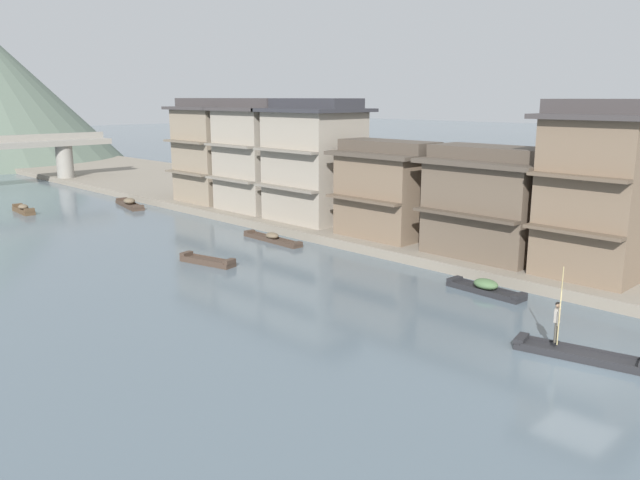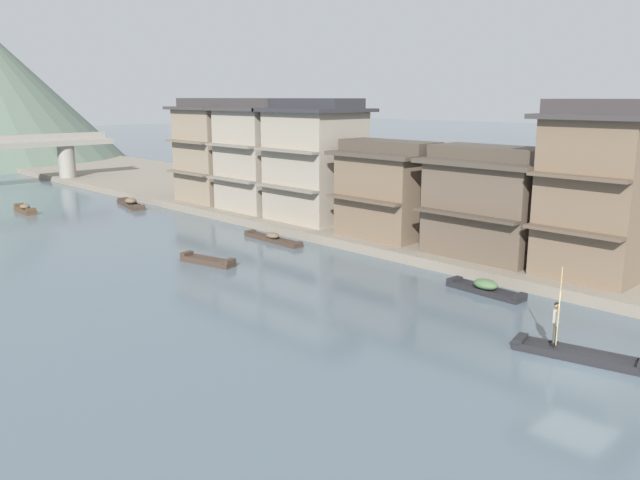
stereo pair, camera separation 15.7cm
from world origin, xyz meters
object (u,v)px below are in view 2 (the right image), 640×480
at_px(boat_moored_third, 131,204).
at_px(house_waterfront_nearest, 602,190).
at_px(boatman_person, 556,318).
at_px(house_waterfront_end, 212,151).
at_px(boat_moored_nearest, 273,239).
at_px(boat_moored_far, 485,288).
at_px(boat_midriver_drifting, 25,209).
at_px(boat_foreground_poled, 579,355).
at_px(house_waterfront_tall, 388,190).
at_px(house_waterfront_second, 493,202).
at_px(house_waterfront_narrow, 315,161).
at_px(house_waterfront_far, 255,155).
at_px(boat_moored_second, 208,261).

xyz_separation_m(boat_moored_third, house_waterfront_nearest, (5.49, -38.39, 4.64)).
distance_m(boatman_person, house_waterfront_end, 37.41).
relative_size(boat_moored_nearest, house_waterfront_nearest, 0.62).
relative_size(boat_moored_far, boat_midriver_drifting, 1.16).
bearing_deg(house_waterfront_nearest, boat_foreground_poled, -159.47).
xyz_separation_m(house_waterfront_nearest, house_waterfront_end, (-0.35, 33.19, -0.01)).
height_order(house_waterfront_tall, house_waterfront_end, house_waterfront_end).
height_order(house_waterfront_second, house_waterfront_narrow, house_waterfront_narrow).
height_order(boat_moored_far, house_waterfront_end, house_waterfront_end).
bearing_deg(house_waterfront_end, house_waterfront_far, -90.56).
height_order(boat_midriver_drifting, house_waterfront_far, house_waterfront_far).
relative_size(boatman_person, house_waterfront_far, 0.35).
distance_m(house_waterfront_narrow, house_waterfront_far, 6.50).
bearing_deg(house_waterfront_second, boat_moored_nearest, 112.21).
bearing_deg(house_waterfront_nearest, boat_moored_far, 149.89).
height_order(house_waterfront_tall, house_waterfront_narrow, house_waterfront_narrow).
xyz_separation_m(boatman_person, boat_moored_third, (4.49, 41.18, -1.15)).
distance_m(boat_moored_second, boat_midriver_drifting, 24.58).
distance_m(boat_moored_third, house_waterfront_tall, 25.77).
relative_size(boat_moored_second, house_waterfront_nearest, 0.43).
relative_size(boat_moored_second, house_waterfront_second, 0.52).
xyz_separation_m(boatman_person, boat_midriver_drifting, (-3.30, 44.58, -1.14)).
bearing_deg(house_waterfront_second, boat_moored_third, 99.55).
height_order(boat_moored_far, house_waterfront_far, house_waterfront_far).
height_order(boat_midriver_drifting, house_waterfront_narrow, house_waterfront_narrow).
bearing_deg(house_waterfront_far, house_waterfront_nearest, -89.13).
bearing_deg(house_waterfront_narrow, boat_moored_second, -164.11).
bearing_deg(house_waterfront_tall, house_waterfront_nearest, -87.93).
relative_size(boat_foreground_poled, house_waterfront_narrow, 0.54).
height_order(house_waterfront_nearest, house_waterfront_far, same).
relative_size(boat_moored_far, house_waterfront_nearest, 0.47).
bearing_deg(house_waterfront_narrow, house_waterfront_end, 91.22).
xyz_separation_m(boatman_person, house_waterfront_nearest, (9.99, 2.79, 3.49)).
height_order(boatman_person, house_waterfront_end, house_waterfront_end).
distance_m(boatman_person, house_waterfront_narrow, 25.63).
bearing_deg(boatman_person, boat_moored_nearest, 78.16).
bearing_deg(house_waterfront_nearest, house_waterfront_narrow, 90.23).
distance_m(boat_moored_far, house_waterfront_end, 30.89).
distance_m(house_waterfront_tall, house_waterfront_end, 19.90).
xyz_separation_m(house_waterfront_tall, house_waterfront_narrow, (0.40, 7.26, 1.29)).
bearing_deg(house_waterfront_tall, house_waterfront_narrow, 86.85).
bearing_deg(house_waterfront_narrow, boat_foreground_poled, -111.77).
bearing_deg(boat_moored_far, house_waterfront_nearest, -30.11).
distance_m(boat_foreground_poled, house_waterfront_far, 32.49).
height_order(boat_moored_second, house_waterfront_tall, house_waterfront_tall).
bearing_deg(boat_foreground_poled, boat_moored_far, 56.04).
xyz_separation_m(boat_moored_second, house_waterfront_narrow, (11.75, 3.35, 4.72)).
bearing_deg(boat_foreground_poled, house_waterfront_far, 73.07).
distance_m(house_waterfront_nearest, house_waterfront_tall, 13.41).
height_order(house_waterfront_tall, house_waterfront_far, house_waterfront_far).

